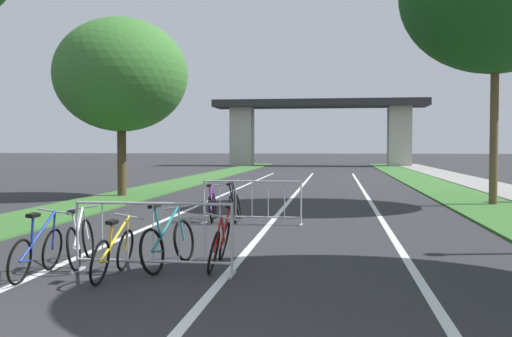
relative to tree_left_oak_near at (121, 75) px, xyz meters
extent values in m
cube|color=#386B2D|center=(0.12, 8.95, -4.45)|extent=(2.40, 63.82, 0.05)
cube|color=#386B2D|center=(12.41, 8.95, -4.45)|extent=(2.40, 63.82, 0.05)
cube|color=gray|center=(14.80, 8.95, -4.44)|extent=(2.38, 63.82, 0.08)
cube|color=silver|center=(6.26, 1.30, -4.47)|extent=(0.14, 36.92, 0.01)
cube|color=silver|center=(8.99, 1.30, -4.47)|extent=(0.14, 36.92, 0.01)
cube|color=silver|center=(3.54, 1.30, -4.47)|extent=(0.14, 36.92, 0.01)
cube|color=#2D2D30|center=(6.26, 35.58, 1.48)|extent=(20.16, 4.19, 0.67)
cube|color=#ADA89E|center=(-1.22, 35.58, -1.67)|extent=(2.07, 2.40, 5.61)
cube|color=#ADA89E|center=(13.75, 35.58, -1.67)|extent=(2.07, 2.40, 5.61)
cylinder|color=#4C3823|center=(0.00, 0.00, -3.15)|extent=(0.33, 0.33, 2.65)
ellipsoid|color=#38702D|center=(0.00, 0.00, 0.01)|extent=(4.88, 4.88, 4.15)
cylinder|color=brown|center=(12.74, -1.52, -2.26)|extent=(0.25, 0.25, 4.44)
cylinder|color=#ADADB2|center=(4.01, -12.46, -3.95)|extent=(0.04, 0.04, 1.05)
cube|color=#ADADB2|center=(4.01, -12.46, -4.46)|extent=(0.06, 0.44, 0.03)
cylinder|color=#ADADB2|center=(6.35, -12.46, -3.95)|extent=(0.04, 0.04, 1.05)
cube|color=#ADADB2|center=(6.35, -12.46, -4.46)|extent=(0.06, 0.44, 0.03)
cylinder|color=#ADADB2|center=(5.18, -12.46, -3.45)|extent=(2.34, 0.04, 0.04)
cylinder|color=#ADADB2|center=(5.18, -12.46, -4.30)|extent=(2.34, 0.04, 0.04)
cylinder|color=#ADADB2|center=(4.40, -12.46, -3.86)|extent=(0.02, 0.02, 0.87)
cylinder|color=#ADADB2|center=(4.79, -12.46, -3.86)|extent=(0.02, 0.02, 0.87)
cylinder|color=#ADADB2|center=(5.18, -12.46, -3.86)|extent=(0.02, 0.02, 0.87)
cylinder|color=#ADADB2|center=(5.57, -12.46, -3.86)|extent=(0.02, 0.02, 0.87)
cylinder|color=#ADADB2|center=(5.96, -12.46, -3.86)|extent=(0.02, 0.02, 0.87)
cylinder|color=#ADADB2|center=(4.68, -6.93, -3.95)|extent=(0.04, 0.04, 1.05)
cube|color=#ADADB2|center=(4.68, -6.93, -4.46)|extent=(0.06, 0.44, 0.03)
cylinder|color=#ADADB2|center=(7.02, -6.91, -3.95)|extent=(0.04, 0.04, 1.05)
cube|color=#ADADB2|center=(7.02, -6.91, -4.46)|extent=(0.06, 0.44, 0.03)
cylinder|color=#ADADB2|center=(5.85, -6.92, -3.45)|extent=(2.34, 0.06, 0.04)
cylinder|color=#ADADB2|center=(5.85, -6.92, -4.30)|extent=(2.34, 0.06, 0.04)
cylinder|color=#ADADB2|center=(5.07, -6.93, -3.86)|extent=(0.02, 0.02, 0.87)
cylinder|color=#ADADB2|center=(5.46, -6.93, -3.86)|extent=(0.02, 0.02, 0.87)
cylinder|color=#ADADB2|center=(5.85, -6.92, -3.86)|extent=(0.02, 0.02, 0.87)
cylinder|color=#ADADB2|center=(6.24, -6.92, -3.86)|extent=(0.02, 0.02, 0.87)
cylinder|color=#ADADB2|center=(6.63, -6.92, -3.86)|extent=(0.02, 0.02, 0.87)
torus|color=black|center=(3.63, -13.39, -4.16)|extent=(0.13, 0.63, 0.63)
torus|color=black|center=(3.61, -12.44, -4.16)|extent=(0.13, 0.63, 0.63)
cylinder|color=#1E389E|center=(3.66, -12.94, -3.87)|extent=(0.10, 0.93, 0.61)
cylinder|color=#1E389E|center=(3.66, -13.12, -3.88)|extent=(0.13, 0.12, 0.65)
cylinder|color=#1E389E|center=(3.62, -13.24, -4.18)|extent=(0.04, 0.31, 0.07)
cylinder|color=#1E389E|center=(3.65, -12.47, -3.87)|extent=(0.12, 0.09, 0.59)
cube|color=black|center=(3.70, -13.15, -3.56)|extent=(0.11, 0.24, 0.06)
cylinder|color=#99999E|center=(3.68, -12.49, -3.58)|extent=(0.53, 0.04, 0.09)
torus|color=black|center=(4.83, -6.83, -4.15)|extent=(0.19, 0.67, 0.66)
torus|color=black|center=(4.71, -5.85, -4.15)|extent=(0.19, 0.67, 0.66)
cylinder|color=#662884|center=(4.74, -6.37, -3.89)|extent=(0.21, 0.95, 0.56)
cylinder|color=#662884|center=(4.76, -6.56, -3.88)|extent=(0.12, 0.13, 0.63)
cylinder|color=#662884|center=(4.81, -6.67, -4.17)|extent=(0.06, 0.32, 0.08)
cylinder|color=#662884|center=(4.68, -5.88, -3.89)|extent=(0.10, 0.10, 0.53)
cube|color=black|center=(4.73, -6.59, -3.57)|extent=(0.13, 0.25, 0.06)
cylinder|color=#99999E|center=(4.66, -5.91, -3.62)|extent=(0.48, 0.08, 0.08)
torus|color=black|center=(5.38, -6.85, -4.13)|extent=(0.22, 0.70, 0.68)
torus|color=black|center=(5.33, -5.86, -4.13)|extent=(0.22, 0.70, 0.68)
cylinder|color=black|center=(5.29, -6.38, -3.82)|extent=(0.23, 0.96, 0.65)
cylinder|color=black|center=(5.30, -6.57, -3.86)|extent=(0.19, 0.12, 0.65)
cylinder|color=black|center=(5.38, -6.69, -4.16)|extent=(0.03, 0.32, 0.08)
cylinder|color=black|center=(5.26, -5.89, -3.82)|extent=(0.18, 0.10, 0.63)
cube|color=black|center=(5.23, -6.61, -3.54)|extent=(0.12, 0.25, 0.07)
cylinder|color=#99999E|center=(5.19, -5.92, -3.51)|extent=(0.49, 0.05, 0.13)
torus|color=black|center=(5.20, -12.56, -4.13)|extent=(0.28, 0.70, 0.68)
torus|color=black|center=(5.40, -11.53, -4.13)|extent=(0.28, 0.70, 0.68)
cylinder|color=#197A7F|center=(5.25, -12.06, -3.86)|extent=(0.15, 1.02, 0.58)
cylinder|color=#197A7F|center=(5.21, -12.26, -3.84)|extent=(0.17, 0.10, 0.69)
cylinder|color=#197A7F|center=(5.24, -12.40, -4.16)|extent=(0.10, 0.34, 0.08)
cylinder|color=#197A7F|center=(5.35, -11.55, -3.86)|extent=(0.13, 0.07, 0.55)
cube|color=black|center=(5.15, -12.29, -3.50)|extent=(0.15, 0.26, 0.07)
cylinder|color=#99999E|center=(5.31, -11.56, -3.59)|extent=(0.45, 0.11, 0.10)
torus|color=black|center=(6.03, -11.37, -4.15)|extent=(0.19, 0.65, 0.64)
torus|color=black|center=(6.08, -12.41, -4.15)|extent=(0.19, 0.65, 0.64)
cylinder|color=red|center=(6.11, -11.86, -3.89)|extent=(0.19, 1.01, 0.55)
cylinder|color=red|center=(6.10, -11.66, -3.88)|extent=(0.18, 0.13, 0.65)
cylinder|color=red|center=(6.03, -11.53, -4.18)|extent=(0.03, 0.34, 0.08)
cylinder|color=red|center=(6.13, -12.38, -3.89)|extent=(0.15, 0.10, 0.52)
cube|color=black|center=(6.17, -11.62, -3.56)|extent=(0.12, 0.24, 0.07)
cylinder|color=#99999E|center=(6.18, -12.36, -3.64)|extent=(0.55, 0.05, 0.14)
torus|color=black|center=(4.71, -13.29, -4.16)|extent=(0.14, 0.63, 0.62)
torus|color=black|center=(4.71, -12.33, -4.16)|extent=(0.14, 0.63, 0.62)
cylinder|color=gold|center=(4.75, -12.83, -3.91)|extent=(0.12, 0.93, 0.55)
cylinder|color=gold|center=(4.75, -13.01, -3.93)|extent=(0.14, 0.12, 0.56)
cylinder|color=gold|center=(4.71, -13.13, -4.19)|extent=(0.04, 0.31, 0.07)
cylinder|color=gold|center=(4.75, -12.35, -3.91)|extent=(0.12, 0.09, 0.52)
cube|color=black|center=(4.79, -13.05, -3.65)|extent=(0.11, 0.24, 0.06)
cylinder|color=#99999E|center=(4.79, -12.38, -3.65)|extent=(0.45, 0.03, 0.10)
torus|color=black|center=(3.97, -12.49, -4.14)|extent=(0.26, 0.68, 0.67)
torus|color=black|center=(3.78, -11.56, -4.14)|extent=(0.26, 0.68, 0.67)
cylinder|color=silver|center=(3.85, -12.06, -3.88)|extent=(0.30, 0.90, 0.56)
cylinder|color=silver|center=(3.88, -12.23, -3.90)|extent=(0.12, 0.13, 0.59)
cylinder|color=silver|center=(3.95, -12.34, -4.17)|extent=(0.08, 0.31, 0.08)
cylinder|color=silver|center=(3.75, -11.59, -3.88)|extent=(0.11, 0.11, 0.53)
cube|color=black|center=(3.85, -12.27, -3.61)|extent=(0.15, 0.26, 0.06)
cylinder|color=#99999E|center=(3.72, -11.62, -3.62)|extent=(0.49, 0.13, 0.10)
camera|label=1|loc=(7.82, -20.66, -2.61)|focal=41.00mm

